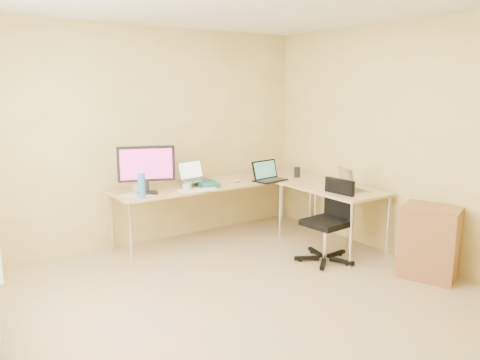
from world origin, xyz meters
TOP-DOWN VIEW (x-y plane):
  - floor at (0.00, 0.00)m, footprint 4.50×4.50m
  - wall_back at (0.00, 2.25)m, footprint 4.50×0.00m
  - wall_right at (2.10, 0.00)m, footprint 0.00×4.50m
  - desk_main at (0.72, 1.85)m, footprint 2.65×0.70m
  - desk_return at (1.70, 0.85)m, footprint 0.70×1.30m
  - monitor at (-0.26, 1.74)m, footprint 0.66×0.40m
  - book_stack at (0.50, 1.73)m, footprint 0.26×0.33m
  - laptop_center at (0.41, 1.86)m, footprint 0.41×0.34m
  - laptop_black at (1.32, 1.56)m, footprint 0.45×0.36m
  - keyboard at (0.27, 1.55)m, footprint 0.45×0.24m
  - mouse at (0.93, 1.72)m, footprint 0.11×0.09m
  - mug at (0.14, 1.55)m, footprint 0.11×0.11m
  - cd_stack at (0.24, 1.75)m, footprint 0.17×0.17m
  - water_bottle at (-0.40, 1.55)m, footprint 0.08×0.08m
  - papers at (-0.40, 1.71)m, footprint 0.33×0.37m
  - white_box at (-0.23, 1.94)m, footprint 0.23×0.20m
  - desk_fan at (-0.23, 2.05)m, footprint 0.30×0.30m
  - black_cup at (1.76, 1.55)m, footprint 0.09×0.09m
  - laptop_return at (1.73, 0.53)m, footprint 0.38×0.33m
  - office_chair at (1.29, 0.52)m, footprint 0.59×0.59m
  - cabinet at (1.85, -0.39)m, footprint 0.60×0.66m

SIDE VIEW (x-z plane):
  - floor at x=0.00m, z-range 0.00..0.00m
  - cabinet at x=1.85m, z-range -0.01..0.73m
  - desk_main at x=0.72m, z-range 0.00..0.73m
  - desk_return at x=1.70m, z-range 0.00..0.73m
  - office_chair at x=1.29m, z-range 0.05..0.95m
  - papers at x=-0.40m, z-range 0.73..0.74m
  - keyboard at x=0.27m, z-range 0.73..0.75m
  - cd_stack at x=0.24m, z-range 0.73..0.76m
  - mouse at x=0.93m, z-range 0.73..0.76m
  - book_stack at x=0.50m, z-range 0.73..0.78m
  - white_box at x=-0.23m, z-range 0.73..0.80m
  - mug at x=0.14m, z-range 0.73..0.83m
  - black_cup at x=1.76m, z-range 0.73..0.87m
  - laptop_return at x=1.73m, z-range 0.73..0.95m
  - laptop_black at x=1.32m, z-range 0.73..0.99m
  - water_bottle at x=-0.40m, z-range 0.73..1.00m
  - desk_fan at x=-0.23m, z-range 0.73..1.03m
  - laptop_center at x=0.41m, z-range 0.78..1.02m
  - monitor at x=-0.26m, z-range 0.73..1.27m
  - wall_back at x=0.00m, z-range -0.95..3.55m
  - wall_right at x=2.10m, z-range -0.95..3.55m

